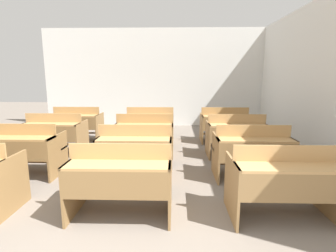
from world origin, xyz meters
TOP-DOWN VIEW (x-y plane):
  - wall_back at (0.00, 7.16)m, footprint 7.09×0.06m
  - wall_right_with_window at (3.52, 3.65)m, footprint 0.06×7.13m
  - bench_front_center at (0.10, 1.36)m, footprint 1.15×0.71m
  - bench_front_right at (1.92, 1.34)m, footprint 1.15×0.71m
  - bench_second_left at (-1.75, 2.55)m, footprint 1.15×0.71m
  - bench_second_center at (0.09, 2.52)m, footprint 1.15×0.71m
  - bench_second_right at (1.92, 2.55)m, footprint 1.15×0.71m
  - bench_third_left at (-1.77, 3.75)m, footprint 1.15×0.71m
  - bench_third_center at (0.10, 3.73)m, footprint 1.15×0.71m
  - bench_third_right at (1.94, 3.73)m, footprint 1.15×0.71m
  - bench_back_left at (-1.74, 4.92)m, footprint 1.15×0.71m
  - bench_back_center at (0.09, 4.90)m, footprint 1.15×0.71m
  - bench_back_right at (1.92, 4.91)m, footprint 1.15×0.71m

SIDE VIEW (x-z plane):
  - bench_front_center at x=0.10m, z-range 0.02..0.89m
  - bench_front_right at x=1.92m, z-range 0.02..0.89m
  - bench_second_left at x=-1.75m, z-range 0.02..0.89m
  - bench_second_center at x=0.09m, z-range 0.02..0.89m
  - bench_second_right at x=1.92m, z-range 0.02..0.89m
  - bench_third_left at x=-1.77m, z-range 0.02..0.89m
  - bench_third_center at x=0.10m, z-range 0.02..0.89m
  - bench_third_right at x=1.94m, z-range 0.02..0.89m
  - bench_back_left at x=-1.74m, z-range 0.02..0.89m
  - bench_back_center at x=0.09m, z-range 0.02..0.89m
  - bench_back_right at x=1.92m, z-range 0.02..0.89m
  - wall_right_with_window at x=3.52m, z-range -0.01..3.10m
  - wall_back at x=0.00m, z-range 0.00..3.11m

